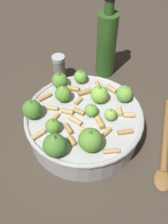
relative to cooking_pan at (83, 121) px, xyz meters
name	(u,v)px	position (x,y,z in m)	size (l,w,h in m)	color
ground_plane	(84,133)	(0.00, 0.00, -0.04)	(2.40, 2.40, 0.00)	#42382D
cooking_pan	(83,121)	(0.00, 0.00, 0.00)	(0.27, 0.27, 0.12)	#B7B7BC
pepper_shaker	(59,68)	(0.20, 0.05, 0.00)	(0.04, 0.04, 0.08)	gray
olive_oil_bottle	(106,44)	(0.22, -0.08, 0.06)	(0.05, 0.05, 0.24)	#336023
wooden_spoon	(165,145)	(-0.06, -0.18, -0.04)	(0.25, 0.11, 0.02)	olive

